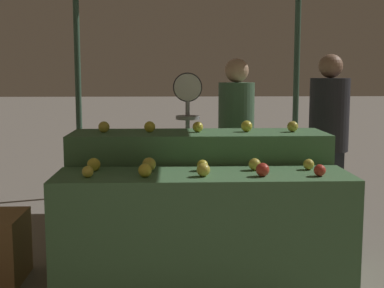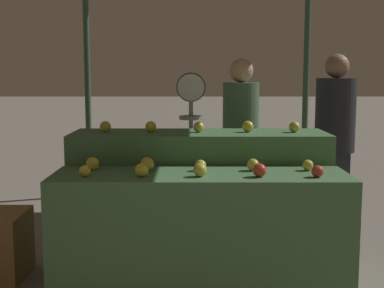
{
  "view_description": "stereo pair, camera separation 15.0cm",
  "coord_description": "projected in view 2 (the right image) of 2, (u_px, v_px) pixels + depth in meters",
  "views": [
    {
      "loc": [
        -0.21,
        -3.34,
        1.48
      ],
      "look_at": [
        -0.06,
        0.3,
        0.99
      ],
      "focal_mm": 50.0,
      "sensor_mm": 36.0,
      "label": 1
    },
    {
      "loc": [
        -0.06,
        -3.34,
        1.48
      ],
      "look_at": [
        -0.06,
        0.3,
        0.99
      ],
      "focal_mm": 50.0,
      "sensor_mm": 36.0,
      "label": 2
    }
  ],
  "objects": [
    {
      "name": "display_counter_back",
      "position": [
        200.0,
        201.0,
        4.03
      ],
      "size": [
        1.89,
        0.55,
        1.04
      ],
      "primitive_type": "cube",
      "color": "#4C7A4C",
      "rests_on": "ground_plane"
    },
    {
      "name": "apple_front_4",
      "position": [
        318.0,
        171.0,
        3.27
      ],
      "size": [
        0.07,
        0.07,
        0.07
      ],
      "primitive_type": "sphere",
      "color": "red",
      "rests_on": "display_counter_front"
    },
    {
      "name": "apple_front_9",
      "position": [
        309.0,
        165.0,
        3.5
      ],
      "size": [
        0.07,
        0.07,
        0.07
      ],
      "primitive_type": "sphere",
      "color": "gold",
      "rests_on": "display_counter_front"
    },
    {
      "name": "apple_front_5",
      "position": [
        93.0,
        164.0,
        3.5
      ],
      "size": [
        0.09,
        0.09,
        0.09
      ],
      "primitive_type": "sphere",
      "color": "gold",
      "rests_on": "display_counter_front"
    },
    {
      "name": "display_counter_front",
      "position": [
        201.0,
        238.0,
        3.45
      ],
      "size": [
        1.89,
        0.55,
        0.84
      ],
      "primitive_type": "cube",
      "color": "#4C7A4C",
      "rests_on": "ground_plane"
    },
    {
      "name": "apple_front_6",
      "position": [
        148.0,
        164.0,
        3.49
      ],
      "size": [
        0.09,
        0.09,
        0.09
      ],
      "primitive_type": "sphere",
      "color": "gold",
      "rests_on": "display_counter_front"
    },
    {
      "name": "apple_front_2",
      "position": [
        201.0,
        170.0,
        3.29
      ],
      "size": [
        0.08,
        0.08,
        0.08
      ],
      "primitive_type": "sphere",
      "color": "gold",
      "rests_on": "display_counter_front"
    },
    {
      "name": "apple_back_2",
      "position": [
        199.0,
        127.0,
        3.96
      ],
      "size": [
        0.08,
        0.08,
        0.08
      ],
      "primitive_type": "sphere",
      "color": "gold",
      "rests_on": "display_counter_back"
    },
    {
      "name": "apple_back_3",
      "position": [
        249.0,
        126.0,
        3.97
      ],
      "size": [
        0.08,
        0.08,
        0.08
      ],
      "primitive_type": "sphere",
      "color": "gold",
      "rests_on": "display_counter_back"
    },
    {
      "name": "apple_front_7",
      "position": [
        202.0,
        165.0,
        3.49
      ],
      "size": [
        0.07,
        0.07,
        0.07
      ],
      "primitive_type": "sphere",
      "color": "gold",
      "rests_on": "display_counter_front"
    },
    {
      "name": "apple_front_1",
      "position": [
        142.0,
        170.0,
        3.29
      ],
      "size": [
        0.08,
        0.08,
        0.08
      ],
      "primitive_type": "sphere",
      "color": "gold",
      "rests_on": "display_counter_front"
    },
    {
      "name": "apple_back_0",
      "position": [
        106.0,
        127.0,
        3.96
      ],
      "size": [
        0.08,
        0.08,
        0.08
      ],
      "primitive_type": "sphere",
      "color": "gold",
      "rests_on": "display_counter_back"
    },
    {
      "name": "apple_back_4",
      "position": [
        295.0,
        127.0,
        3.95
      ],
      "size": [
        0.08,
        0.08,
        0.08
      ],
      "primitive_type": "sphere",
      "color": "gold",
      "rests_on": "display_counter_back"
    },
    {
      "name": "apple_front_8",
      "position": [
        254.0,
        165.0,
        3.49
      ],
      "size": [
        0.08,
        0.08,
        0.08
      ],
      "primitive_type": "sphere",
      "color": "gold",
      "rests_on": "display_counter_front"
    },
    {
      "name": "person_vendor_at_scale",
      "position": [
        241.0,
        135.0,
        4.75
      ],
      "size": [
        0.4,
        0.4,
        1.61
      ],
      "rotation": [
        0.0,
        0.0,
        3.43
      ],
      "color": "#2D2D38",
      "rests_on": "ground_plane"
    },
    {
      "name": "person_customer_left",
      "position": [
        336.0,
        132.0,
        4.86
      ],
      "size": [
        0.39,
        0.39,
        1.65
      ],
      "rotation": [
        0.0,
        0.0,
        3.05
      ],
      "color": "#2D2D38",
      "rests_on": "ground_plane"
    },
    {
      "name": "apple_back_1",
      "position": [
        152.0,
        127.0,
        3.97
      ],
      "size": [
        0.08,
        0.08,
        0.08
      ],
      "primitive_type": "sphere",
      "color": "gold",
      "rests_on": "display_counter_back"
    },
    {
      "name": "apple_front_0",
      "position": [
        86.0,
        171.0,
        3.29
      ],
      "size": [
        0.07,
        0.07,
        0.07
      ],
      "primitive_type": "sphere",
      "color": "yellow",
      "rests_on": "display_counter_front"
    },
    {
      "name": "apple_front_3",
      "position": [
        260.0,
        170.0,
        3.28
      ],
      "size": [
        0.09,
        0.09,
        0.09
      ],
      "primitive_type": "sphere",
      "color": "red",
      "rests_on": "display_counter_front"
    },
    {
      "name": "produce_scale",
      "position": [
        192.0,
        123.0,
        4.5
      ],
      "size": [
        0.24,
        0.2,
        1.48
      ],
      "color": "#99999E",
      "rests_on": "ground_plane"
    }
  ]
}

